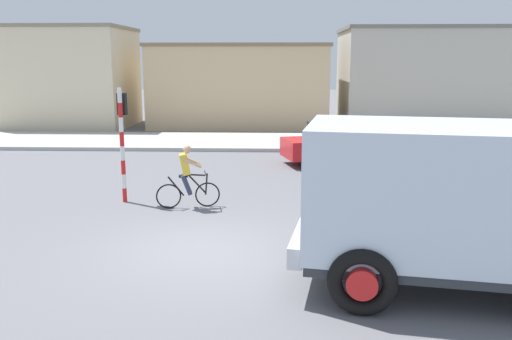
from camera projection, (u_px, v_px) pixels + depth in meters
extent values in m
plane|color=slate|center=(197.00, 248.00, 11.40)|extent=(120.00, 120.00, 0.00)
cube|color=#ADADA8|center=(241.00, 141.00, 25.59)|extent=(80.00, 5.00, 0.16)
cube|color=silver|center=(463.00, 190.00, 8.97)|extent=(5.54, 3.31, 2.20)
cube|color=#2D3338|center=(458.00, 257.00, 9.21)|extent=(5.43, 3.25, 0.16)
cube|color=silver|center=(303.00, 236.00, 9.71)|extent=(0.62, 2.38, 0.36)
cube|color=black|center=(313.00, 156.00, 9.37)|extent=(0.46, 2.12, 0.70)
torus|color=black|center=(362.00, 282.00, 8.32)|extent=(1.12, 0.42, 1.10)
cylinder|color=red|center=(362.00, 282.00, 8.32)|extent=(0.54, 0.38, 0.50)
torus|color=black|center=(363.00, 231.00, 10.77)|extent=(1.12, 0.42, 1.10)
cylinder|color=red|center=(363.00, 231.00, 10.77)|extent=(0.54, 0.38, 0.50)
torus|color=black|center=(208.00, 195.00, 14.54)|extent=(0.67, 0.19, 0.68)
torus|color=black|center=(169.00, 196.00, 14.36)|extent=(0.67, 0.19, 0.68)
cylinder|color=black|center=(194.00, 175.00, 14.37)|extent=(0.59, 0.17, 0.09)
cylinder|color=black|center=(197.00, 184.00, 14.43)|extent=(0.51, 0.15, 0.57)
cylinder|color=black|center=(176.00, 186.00, 14.34)|extent=(0.44, 0.14, 0.57)
cylinder|color=black|center=(206.00, 184.00, 14.48)|extent=(0.10, 0.06, 0.59)
cylinder|color=black|center=(205.00, 173.00, 14.41)|extent=(0.14, 0.49, 0.03)
cube|color=black|center=(183.00, 176.00, 14.32)|extent=(0.26, 0.17, 0.06)
cube|color=gold|center=(185.00, 164.00, 14.26)|extent=(0.36, 0.38, 0.59)
sphere|color=tan|center=(187.00, 149.00, 14.19)|extent=(0.22, 0.22, 0.22)
cylinder|color=#2D334C|center=(186.00, 184.00, 14.48)|extent=(0.32, 0.18, 0.57)
cylinder|color=tan|center=(192.00, 161.00, 14.44)|extent=(0.50, 0.19, 0.29)
cylinder|color=#2D334C|center=(187.00, 185.00, 14.28)|extent=(0.32, 0.18, 0.57)
cylinder|color=tan|center=(193.00, 163.00, 14.13)|extent=(0.50, 0.19, 0.29)
cylinder|color=red|center=(125.00, 195.00, 15.06)|extent=(0.12, 0.12, 0.40)
cylinder|color=white|center=(124.00, 181.00, 14.97)|extent=(0.12, 0.12, 0.40)
cylinder|color=red|center=(123.00, 167.00, 14.89)|extent=(0.12, 0.12, 0.40)
cylinder|color=white|center=(123.00, 153.00, 14.81)|extent=(0.12, 0.12, 0.40)
cylinder|color=red|center=(122.00, 139.00, 14.73)|extent=(0.12, 0.12, 0.40)
cylinder|color=white|center=(121.00, 125.00, 14.65)|extent=(0.12, 0.12, 0.40)
cylinder|color=red|center=(120.00, 110.00, 14.57)|extent=(0.12, 0.12, 0.40)
cylinder|color=white|center=(120.00, 95.00, 14.48)|extent=(0.12, 0.12, 0.40)
cube|color=black|center=(122.00, 104.00, 14.71)|extent=(0.24, 0.20, 0.60)
sphere|color=orange|center=(123.00, 104.00, 14.83)|extent=(0.14, 0.14, 0.14)
cube|color=#1E2328|center=(434.00, 161.00, 17.69)|extent=(4.17, 2.14, 0.70)
cube|color=black|center=(431.00, 141.00, 17.58)|extent=(2.35, 1.68, 0.60)
cylinder|color=black|center=(467.00, 167.00, 18.40)|extent=(0.62, 0.25, 0.60)
cylinder|color=black|center=(479.00, 178.00, 16.75)|extent=(0.62, 0.25, 0.60)
cylinder|color=black|center=(393.00, 165.00, 18.76)|extent=(0.62, 0.25, 0.60)
cylinder|color=black|center=(398.00, 175.00, 17.12)|extent=(0.62, 0.25, 0.60)
cube|color=red|center=(336.00, 147.00, 20.44)|extent=(4.31, 2.72, 0.70)
cube|color=black|center=(340.00, 130.00, 20.34)|extent=(2.51, 1.99, 0.60)
cylinder|color=black|center=(313.00, 162.00, 19.42)|extent=(0.63, 0.34, 0.60)
cylinder|color=black|center=(298.00, 154.00, 21.04)|extent=(0.63, 0.34, 0.60)
cylinder|color=black|center=(375.00, 159.00, 19.98)|extent=(0.63, 0.34, 0.60)
cylinder|color=black|center=(356.00, 151.00, 21.60)|extent=(0.63, 0.34, 0.60)
cube|color=beige|center=(66.00, 79.00, 31.41)|extent=(7.40, 6.04, 5.61)
cube|color=gray|center=(63.00, 28.00, 30.82)|extent=(7.55, 6.16, 0.20)
cube|color=#D1B284|center=(240.00, 87.00, 32.02)|extent=(10.23, 5.90, 4.63)
cube|color=#7D6B4F|center=(240.00, 46.00, 31.52)|extent=(10.44, 6.02, 0.20)
cube|color=#B2AD9E|center=(427.00, 79.00, 32.01)|extent=(10.12, 6.48, 5.58)
cube|color=slate|center=(430.00, 29.00, 31.42)|extent=(10.33, 6.61, 0.20)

